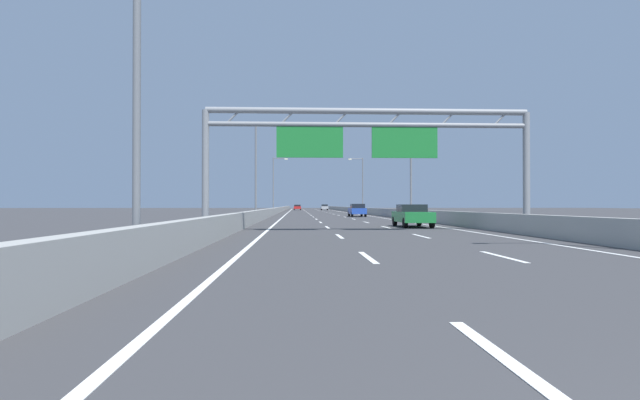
{
  "coord_description": "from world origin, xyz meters",
  "views": [
    {
      "loc": [
        -3.66,
        -0.97,
        1.39
      ],
      "look_at": [
        -0.25,
        74.94,
        2.09
      ],
      "focal_mm": 28.93,
      "sensor_mm": 36.0,
      "label": 1
    }
  ],
  "objects": [
    {
      "name": "ground_plane",
      "position": [
        0.0,
        100.0,
        0.0
      ],
      "size": [
        260.0,
        260.0,
        0.0
      ],
      "primitive_type": "plane",
      "color": "#38383A"
    },
    {
      "name": "lane_dash_left_0",
      "position": [
        -1.8,
        3.5,
        0.01
      ],
      "size": [
        0.16,
        3.0,
        0.01
      ],
      "primitive_type": "cube",
      "color": "white",
      "rests_on": "ground_plane"
    },
    {
      "name": "lane_dash_left_1",
      "position": [
        -1.8,
        12.5,
        0.01
      ],
      "size": [
        0.16,
        3.0,
        0.01
      ],
      "primitive_type": "cube",
      "color": "white",
      "rests_on": "ground_plane"
    },
    {
      "name": "lane_dash_left_2",
      "position": [
        -1.8,
        21.5,
        0.01
      ],
      "size": [
        0.16,
        3.0,
        0.01
      ],
      "primitive_type": "cube",
      "color": "white",
      "rests_on": "ground_plane"
    },
    {
      "name": "lane_dash_left_3",
      "position": [
        -1.8,
        30.5,
        0.01
      ],
      "size": [
        0.16,
        3.0,
        0.01
      ],
      "primitive_type": "cube",
      "color": "white",
      "rests_on": "ground_plane"
    },
    {
      "name": "lane_dash_left_4",
      "position": [
        -1.8,
        39.5,
        0.01
      ],
      "size": [
        0.16,
        3.0,
        0.01
      ],
      "primitive_type": "cube",
      "color": "white",
      "rests_on": "ground_plane"
    },
    {
      "name": "lane_dash_left_5",
      "position": [
        -1.8,
        48.5,
        0.01
      ],
      "size": [
        0.16,
        3.0,
        0.01
      ],
      "primitive_type": "cube",
      "color": "white",
      "rests_on": "ground_plane"
    },
    {
      "name": "lane_dash_left_6",
      "position": [
        -1.8,
        57.5,
        0.01
      ],
      "size": [
        0.16,
        3.0,
        0.01
      ],
      "primitive_type": "cube",
      "color": "white",
      "rests_on": "ground_plane"
    },
    {
      "name": "lane_dash_left_7",
      "position": [
        -1.8,
        66.5,
        0.01
      ],
      "size": [
        0.16,
        3.0,
        0.01
      ],
      "primitive_type": "cube",
      "color": "white",
      "rests_on": "ground_plane"
    },
    {
      "name": "lane_dash_left_8",
      "position": [
        -1.8,
        75.5,
        0.01
      ],
      "size": [
        0.16,
        3.0,
        0.01
      ],
      "primitive_type": "cube",
      "color": "white",
      "rests_on": "ground_plane"
    },
    {
      "name": "lane_dash_left_9",
      "position": [
        -1.8,
        84.5,
        0.01
      ],
      "size": [
        0.16,
        3.0,
        0.01
      ],
      "primitive_type": "cube",
      "color": "white",
      "rests_on": "ground_plane"
    },
    {
      "name": "lane_dash_left_10",
      "position": [
        -1.8,
        93.5,
        0.01
      ],
      "size": [
        0.16,
        3.0,
        0.01
      ],
      "primitive_type": "cube",
      "color": "white",
      "rests_on": "ground_plane"
    },
    {
      "name": "lane_dash_left_11",
      "position": [
        -1.8,
        102.5,
        0.01
      ],
      "size": [
        0.16,
        3.0,
        0.01
      ],
      "primitive_type": "cube",
      "color": "white",
      "rests_on": "ground_plane"
    },
    {
      "name": "lane_dash_left_12",
      "position": [
        -1.8,
        111.5,
        0.01
      ],
      "size": [
        0.16,
        3.0,
        0.01
      ],
      "primitive_type": "cube",
      "color": "white",
      "rests_on": "ground_plane"
    },
    {
      "name": "lane_dash_left_13",
      "position": [
        -1.8,
        120.5,
        0.01
      ],
      "size": [
        0.16,
        3.0,
        0.01
      ],
      "primitive_type": "cube",
      "color": "white",
      "rests_on": "ground_plane"
    },
    {
      "name": "lane_dash_left_14",
      "position": [
        -1.8,
        129.5,
        0.01
      ],
      "size": [
        0.16,
        3.0,
        0.01
      ],
      "primitive_type": "cube",
      "color": "white",
      "rests_on": "ground_plane"
    },
    {
      "name": "lane_dash_left_15",
      "position": [
        -1.8,
        138.5,
        0.01
      ],
      "size": [
        0.16,
        3.0,
        0.01
      ],
      "primitive_type": "cube",
      "color": "white",
      "rests_on": "ground_plane"
    },
    {
      "name": "lane_dash_left_16",
      "position": [
        -1.8,
        147.5,
        0.01
      ],
      "size": [
        0.16,
        3.0,
        0.01
      ],
      "primitive_type": "cube",
      "color": "white",
      "rests_on": "ground_plane"
    },
    {
      "name": "lane_dash_left_17",
      "position": [
        -1.8,
        156.5,
        0.01
      ],
      "size": [
        0.16,
        3.0,
        0.01
      ],
      "primitive_type": "cube",
      "color": "white",
      "rests_on": "ground_plane"
    },
    {
      "name": "lane_dash_right_1",
      "position": [
        1.8,
        12.5,
        0.01
      ],
      "size": [
        0.16,
        3.0,
        0.01
      ],
      "primitive_type": "cube",
      "color": "white",
      "rests_on": "ground_plane"
    },
    {
      "name": "lane_dash_right_2",
      "position": [
        1.8,
        21.5,
        0.01
      ],
      "size": [
        0.16,
        3.0,
        0.01
      ],
      "primitive_type": "cube",
      "color": "white",
      "rests_on": "ground_plane"
    },
    {
      "name": "lane_dash_right_3",
      "position": [
        1.8,
        30.5,
        0.01
      ],
      "size": [
        0.16,
        3.0,
        0.01
      ],
      "primitive_type": "cube",
      "color": "white",
      "rests_on": "ground_plane"
    },
    {
      "name": "lane_dash_right_4",
      "position": [
        1.8,
        39.5,
        0.01
      ],
      "size": [
        0.16,
        3.0,
        0.01
      ],
      "primitive_type": "cube",
      "color": "white",
      "rests_on": "ground_plane"
    },
    {
      "name": "lane_dash_right_5",
      "position": [
        1.8,
        48.5,
        0.01
      ],
      "size": [
        0.16,
        3.0,
        0.01
      ],
      "primitive_type": "cube",
      "color": "white",
      "rests_on": "ground_plane"
    },
    {
      "name": "lane_dash_right_6",
      "position": [
        1.8,
        57.5,
        0.01
      ],
      "size": [
        0.16,
        3.0,
        0.01
      ],
      "primitive_type": "cube",
      "color": "white",
      "rests_on": "ground_plane"
    },
    {
      "name": "lane_dash_right_7",
      "position": [
        1.8,
        66.5,
        0.01
      ],
      "size": [
        0.16,
        3.0,
        0.01
      ],
      "primitive_type": "cube",
      "color": "white",
      "rests_on": "ground_plane"
    },
    {
      "name": "lane_dash_right_8",
      "position": [
        1.8,
        75.5,
        0.01
      ],
      "size": [
        0.16,
        3.0,
        0.01
      ],
      "primitive_type": "cube",
      "color": "white",
      "rests_on": "ground_plane"
    },
    {
      "name": "lane_dash_right_9",
      "position": [
        1.8,
        84.5,
        0.01
      ],
      "size": [
        0.16,
        3.0,
        0.01
      ],
      "primitive_type": "cube",
      "color": "white",
      "rests_on": "ground_plane"
    },
    {
      "name": "lane_dash_right_10",
      "position": [
        1.8,
        93.5,
        0.01
      ],
      "size": [
        0.16,
        3.0,
        0.01
      ],
      "primitive_type": "cube",
      "color": "white",
      "rests_on": "ground_plane"
    },
    {
      "name": "lane_dash_right_11",
      "position": [
        1.8,
        102.5,
        0.01
      ],
      "size": [
        0.16,
        3.0,
        0.01
      ],
      "primitive_type": "cube",
      "color": "white",
      "rests_on": "ground_plane"
    },
    {
      "name": "lane_dash_right_12",
      "position": [
        1.8,
        111.5,
        0.01
      ],
      "size": [
        0.16,
        3.0,
        0.01
      ],
      "primitive_type": "cube",
      "color": "white",
      "rests_on": "ground_plane"
    },
    {
      "name": "lane_dash_right_13",
      "position": [
        1.8,
        120.5,
        0.01
      ],
      "size": [
        0.16,
        3.0,
        0.01
      ],
      "primitive_type": "cube",
      "color": "white",
      "rests_on": "ground_plane"
    },
    {
      "name": "lane_dash_right_14",
      "position": [
        1.8,
        129.5,
        0.01
      ],
      "size": [
        0.16,
        3.0,
        0.01
      ],
      "primitive_type": "cube",
      "color": "white",
      "rests_on": "ground_plane"
    },
    {
      "name": "lane_dash_right_15",
      "position": [
        1.8,
        138.5,
        0.01
      ],
      "size": [
        0.16,
        3.0,
        0.01
      ],
      "primitive_type": "cube",
      "color": "white",
      "rests_on": "ground_plane"
    },
    {
      "name": "lane_dash_right_16",
      "position": [
        1.8,
        147.5,
        0.01
      ],
      "size": [
        0.16,
        3.0,
        0.01
      ],
      "primitive_type": "cube",
      "color": "white",
      "rests_on": "ground_plane"
    },
    {
      "name": "lane_dash_right_17",
      "position": [
        1.8,
        156.5,
        0.01
      ],
      "size": [
        0.16,
        3.0,
        0.01
      ],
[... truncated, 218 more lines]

